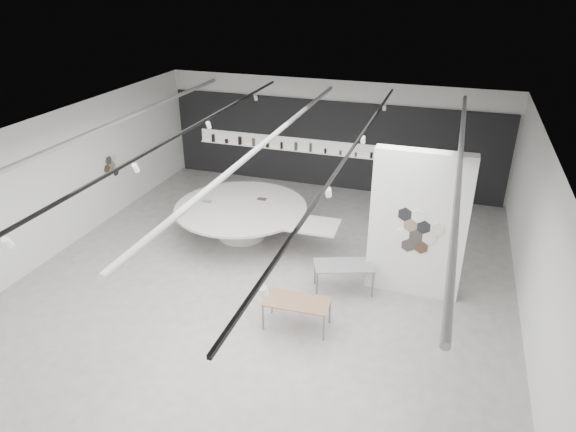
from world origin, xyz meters
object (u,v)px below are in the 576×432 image
(display_island, at_px, (243,217))
(kitchen_counter, at_px, (431,188))
(sample_table_wood, at_px, (297,303))
(sample_table_stone, at_px, (344,267))
(partition_column, at_px, (418,225))

(display_island, xyz_separation_m, kitchen_counter, (5.00, 4.18, -0.11))
(sample_table_wood, bearing_deg, kitchen_counter, 73.65)
(sample_table_stone, height_order, kitchen_counter, kitchen_counter)
(sample_table_wood, xyz_separation_m, kitchen_counter, (2.26, 7.72, -0.09))
(sample_table_wood, bearing_deg, display_island, 127.65)
(display_island, bearing_deg, partition_column, -16.62)
(display_island, xyz_separation_m, sample_table_stone, (3.39, -1.85, 0.03))
(partition_column, height_order, sample_table_stone, partition_column)
(sample_table_stone, bearing_deg, display_island, 151.35)
(display_island, distance_m, kitchen_counter, 6.52)
(sample_table_stone, xyz_separation_m, kitchen_counter, (1.61, 6.03, -0.14))
(partition_column, bearing_deg, sample_table_wood, -135.29)
(partition_column, xyz_separation_m, sample_table_stone, (-1.57, -0.51, -1.13))
(sample_table_wood, relative_size, kitchen_counter, 0.75)
(partition_column, distance_m, kitchen_counter, 5.66)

